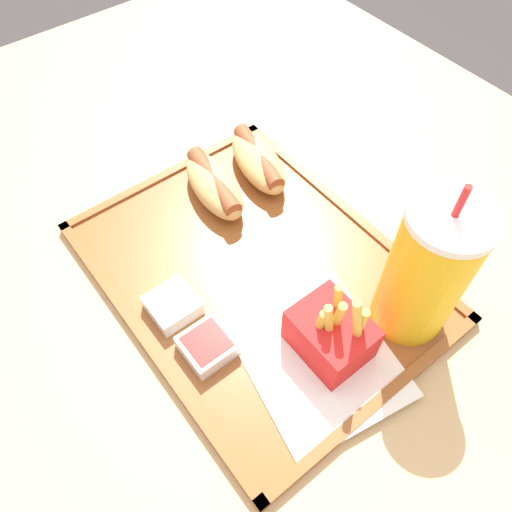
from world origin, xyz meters
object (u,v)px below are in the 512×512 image
object	(u,v)px
soda_cup	(427,271)
hot_dog_near	(214,185)
fries_carton	(331,334)
sauce_cup_mayo	(172,305)
sauce_cup_ketchup	(207,346)
hot_dog_far	(258,161)

from	to	relation	value
soda_cup	hot_dog_near	distance (m)	0.30
fries_carton	sauce_cup_mayo	distance (m)	0.18
soda_cup	sauce_cup_mayo	size ratio (longest dim) A/B	4.03
hot_dog_near	sauce_cup_ketchup	bearing A→B (deg)	-37.14
fries_carton	sauce_cup_ketchup	size ratio (longest dim) A/B	2.22
hot_dog_near	sauce_cup_ketchup	world-z (taller)	hot_dog_near
sauce_cup_ketchup	soda_cup	bearing A→B (deg)	63.30
sauce_cup_ketchup	hot_dog_near	bearing A→B (deg)	142.86
fries_carton	sauce_cup_ketchup	distance (m)	0.13
fries_carton	sauce_cup_mayo	size ratio (longest dim) A/B	2.22
soda_cup	hot_dog_far	distance (m)	0.29
soda_cup	hot_dog_near	size ratio (longest dim) A/B	1.53
sauce_cup_mayo	sauce_cup_ketchup	world-z (taller)	same
hot_dog_far	sauce_cup_mayo	world-z (taller)	hot_dog_far
hot_dog_near	fries_carton	bearing A→B (deg)	-6.81
soda_cup	hot_dog_far	xyz separation A→B (m)	(-0.28, 0.01, -0.07)
hot_dog_near	sauce_cup_mayo	size ratio (longest dim) A/B	2.63
hot_dog_far	fries_carton	size ratio (longest dim) A/B	1.20
hot_dog_far	sauce_cup_mayo	distance (m)	0.24
hot_dog_near	sauce_cup_mayo	bearing A→B (deg)	-50.50
hot_dog_far	hot_dog_near	world-z (taller)	same
sauce_cup_mayo	hot_dog_far	bearing A→B (deg)	118.28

